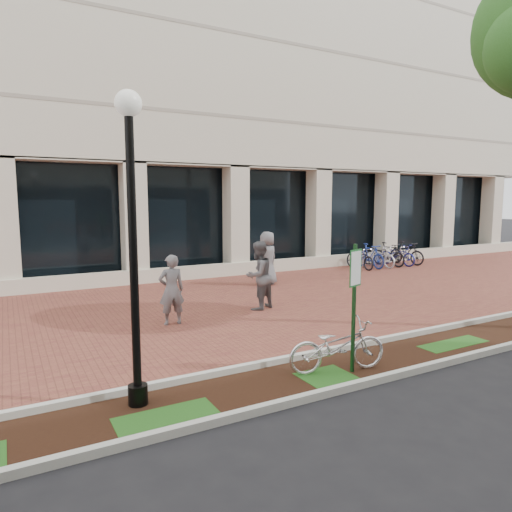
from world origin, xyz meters
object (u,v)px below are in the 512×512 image
parking_sign (355,291)px  pedestrian_mid (258,276)px  locked_bicycle (337,346)px  bike_rack_cluster (384,255)px  pedestrian_right (267,258)px  bollard (356,265)px  pedestrian_left (172,290)px  lamppost (133,233)px

parking_sign → pedestrian_mid: parking_sign is taller
locked_bicycle → parking_sign: bearing=-113.8°
bike_rack_cluster → pedestrian_mid: bearing=-156.2°
pedestrian_right → bike_rack_cluster: pedestrian_right is taller
parking_sign → locked_bicycle: 1.00m
pedestrian_mid → bike_rack_cluster: pedestrian_mid is taller
locked_bicycle → pedestrian_right: 8.04m
bollard → bike_rack_cluster: (3.15, 1.79, -0.01)m
pedestrian_right → bike_rack_cluster: size_ratio=0.52×
parking_sign → pedestrian_mid: bearing=62.3°
pedestrian_left → bike_rack_cluster: (11.13, 4.49, -0.34)m
bollard → locked_bicycle: bearing=-133.0°
pedestrian_left → bike_rack_cluster: bearing=-155.2°
locked_bicycle → bollard: (6.47, 6.93, 0.05)m
lamppost → bike_rack_cluster: size_ratio=1.24×
parking_sign → pedestrian_right: (2.76, 7.62, -0.50)m
parking_sign → lamppost: (-3.52, 0.54, 1.05)m
pedestrian_right → bollard: bearing=150.9°
bollard → parking_sign: bearing=-131.4°
lamppost → bollard: (9.78, 6.56, -1.96)m
pedestrian_left → pedestrian_mid: size_ratio=0.91×
pedestrian_mid → bollard: size_ratio=1.83×
pedestrian_left → pedestrian_right: pedestrian_right is taller
locked_bicycle → bike_rack_cluster: size_ratio=0.49×
lamppost → pedestrian_mid: lamppost is taller
pedestrian_left → bike_rack_cluster: 12.01m
pedestrian_left → bollard: (7.98, 2.70, -0.32)m
lamppost → parking_sign: bearing=-8.8°
lamppost → pedestrian_right: 9.59m
parking_sign → bike_rack_cluster: bearing=25.3°
bike_rack_cluster → pedestrian_right: bearing=-171.2°
locked_bicycle → bollard: 9.49m
locked_bicycle → pedestrian_left: size_ratio=1.05×
pedestrian_right → bollard: 3.56m
pedestrian_left → bollard: bearing=-158.5°
bollard → bike_rack_cluster: 3.62m
lamppost → pedestrian_left: size_ratio=2.63×
locked_bicycle → pedestrian_right: (2.98, 7.46, 0.47)m
pedestrian_mid → pedestrian_right: 3.50m
parking_sign → bike_rack_cluster: 12.98m
locked_bicycle → bike_rack_cluster: bearing=-34.1°
lamppost → locked_bicycle: (3.31, -0.38, -2.02)m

